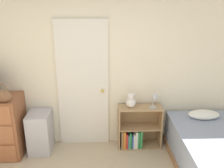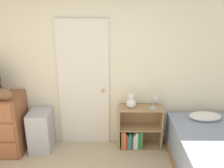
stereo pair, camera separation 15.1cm
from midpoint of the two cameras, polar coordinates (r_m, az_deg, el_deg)
wall_back at (r=3.98m, az=-7.25°, el=3.21°), size 10.00×0.06×2.55m
door_closed at (r=4.01m, az=-7.72°, el=-0.31°), size 0.81×0.09×2.07m
handbag at (r=3.84m, az=-24.66°, el=-2.45°), size 0.24×0.09×0.27m
storage_bin at (r=4.23m, az=-17.09°, el=-10.44°), size 0.34×0.43×0.66m
bookshelf at (r=4.20m, az=4.39°, el=-10.75°), size 0.69×0.30×0.71m
teddy_bear at (r=3.95m, az=3.26°, el=-3.95°), size 0.16×0.16×0.24m
desk_lamp at (r=3.93m, az=8.64°, el=-3.20°), size 0.13×0.13×0.25m
bed at (r=3.78m, az=22.55°, el=-15.78°), size 1.09×1.99×0.68m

